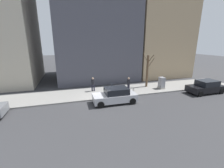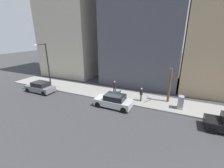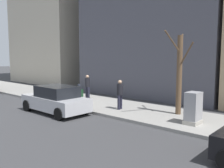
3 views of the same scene
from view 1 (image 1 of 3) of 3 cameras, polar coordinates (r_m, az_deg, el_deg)
name	(u,v)px [view 1 (image 1 of 3)]	position (r m, az deg, el deg)	size (l,w,h in m)	color
ground_plane	(102,100)	(15.64, -3.99, -6.03)	(120.00, 120.00, 0.00)	#38383A
sidewalk	(98,93)	(17.45, -5.43, -3.45)	(4.00, 36.00, 0.15)	gray
parked_car_black	(206,87)	(20.58, 32.07, -0.94)	(1.96, 4.22, 1.52)	black
parked_car_silver	(115,96)	(14.64, 1.16, -4.45)	(1.96, 4.22, 1.52)	#B7B7BC
parking_meter	(112,89)	(16.02, -0.02, -1.74)	(0.14, 0.10, 1.35)	slate
utility_box	(162,83)	(19.66, 18.37, 0.36)	(0.83, 0.61, 1.43)	#A8A399
bare_tree	(147,70)	(19.69, 13.33, 5.08)	(2.25, 1.10, 4.22)	brown
trash_bin	(106,91)	(16.41, -2.29, -2.71)	(0.56, 0.56, 0.90)	#14381E
pedestrian_near_meter	(129,83)	(17.66, 6.32, 0.19)	(0.40, 0.36, 1.66)	#1E1E2D
pedestrian_midblock	(93,83)	(17.71, -7.27, 0.20)	(0.36, 0.40, 1.66)	#1E1E2D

